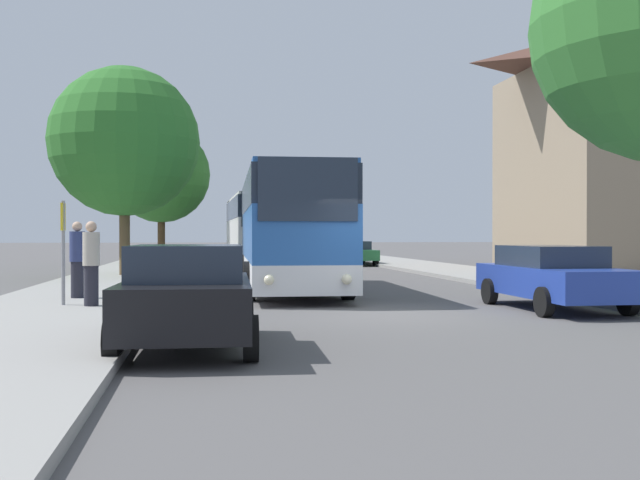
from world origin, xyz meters
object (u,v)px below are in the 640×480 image
Objects in this scene: pedestrian_waiting_far at (77,259)px; parked_car_right_far at (353,252)px; bus_middle at (258,231)px; parked_car_left_curb at (188,295)px; parked_car_right_near at (553,276)px; bus_stop_sign at (63,240)px; tree_left_near at (124,142)px; bus_front at (289,229)px; pedestrian_waiting_near at (91,263)px; tree_left_far at (161,174)px.

parked_car_right_far is at bearing 159.25° from pedestrian_waiting_far.
bus_middle reaches higher than parked_car_left_curb.
parked_car_right_near is (5.16, -20.29, -1.10)m from bus_middle.
parked_car_right_near is at bearing -6.04° from bus_stop_sign.
tree_left_near reaches higher than bus_stop_sign.
pedestrian_waiting_far is 0.23× the size of tree_left_near.
bus_front is 11.44m from parked_car_left_curb.
bus_stop_sign is (-5.59, -19.15, -0.29)m from bus_middle.
bus_middle is 20.13m from pedestrian_waiting_near.
parked_car_right_far is 16.23m from tree_left_near.
pedestrian_waiting_near reaches higher than parked_car_left_curb.
parked_car_right_near is at bearing -48.88° from bus_front.
pedestrian_waiting_near is (-4.88, -5.59, -0.77)m from bus_front.
tree_left_near is at bearing -93.36° from tree_left_far.
parked_car_right_near reaches higher than parked_car_right_far.
tree_left_far is at bearing 88.27° from bus_stop_sign.
bus_middle is 19.95m from bus_stop_sign.
parked_car_left_curb reaches higher than parked_car_right_near.
parked_car_left_curb is at bearing 71.28° from parked_car_right_far.
parked_car_right_far is (0.32, 24.50, -0.05)m from parked_car_right_near.
parked_car_right_far is at bearing 36.64° from bus_middle.
bus_stop_sign is at bearing -6.25° from parked_car_right_near.
bus_middle is at bearing 168.58° from pedestrian_waiting_far.
pedestrian_waiting_near is 13.38m from tree_left_near.
parked_car_right_far is (5.56, 18.12, -1.13)m from bus_front.
bus_front is 8.32m from parked_car_right_near.
parked_car_right_near is 0.63× the size of tree_left_far.
tree_left_near is 1.07× the size of tree_left_far.
parked_car_left_curb is 1.81× the size of bus_stop_sign.
bus_middle reaches higher than bus_stop_sign.
bus_front is 4.86× the size of bus_stop_sign.
parked_car_right_near is at bearing 81.11° from pedestrian_waiting_far.
pedestrian_waiting_far is 11.33m from tree_left_near.
bus_front is 2.46× the size of parked_car_right_far.
bus_front reaches higher than parked_car_right_far.
tree_left_far is (-10.34, 0.97, 4.23)m from parked_car_right_far.
bus_middle is at bearing -177.63° from pedestrian_waiting_near.
bus_stop_sign reaches higher than pedestrian_waiting_far.
parked_car_left_curb is at bearing 26.54° from pedestrian_waiting_far.
bus_stop_sign is 12.89m from tree_left_near.
bus_front reaches higher than parked_car_right_near.
bus_middle is 2.64× the size of parked_car_left_curb.
bus_middle is at bearing 50.72° from tree_left_near.
tree_left_far reaches higher than parked_car_right_far.
parked_car_right_far is at bearing -90.97° from parked_car_right_near.
tree_left_far is at bearing 95.98° from parked_car_left_curb.
pedestrian_waiting_near reaches higher than parked_car_right_far.
parked_car_right_far is 11.21m from tree_left_far.
bus_stop_sign reaches higher than pedestrian_waiting_near.
parked_car_right_near is 2.59× the size of pedestrian_waiting_near.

